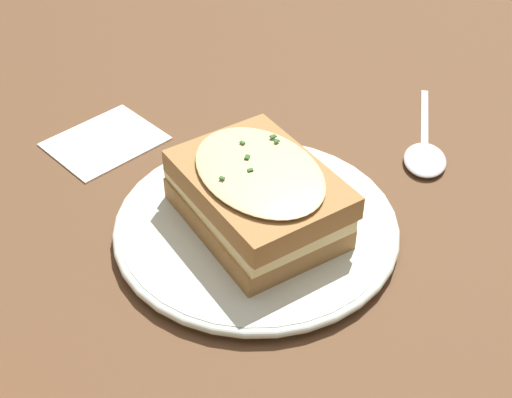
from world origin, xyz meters
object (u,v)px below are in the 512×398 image
at_px(dinner_plate, 256,227).
at_px(napkin, 105,141).
at_px(spoon, 425,155).
at_px(sandwich, 258,195).

relative_size(dinner_plate, napkin, 2.34).
height_order(dinner_plate, napkin, dinner_plate).
bearing_deg(spoon, napkin, 5.58).
xyz_separation_m(sandwich, spoon, (0.18, -0.11, -0.04)).
height_order(dinner_plate, spoon, dinner_plate).
height_order(spoon, napkin, spoon).
bearing_deg(napkin, spoon, -68.08).
xyz_separation_m(spoon, napkin, (-0.13, 0.32, -0.00)).
xyz_separation_m(dinner_plate, spoon, (0.18, -0.11, -0.00)).
relative_size(dinner_plate, sandwich, 1.38).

